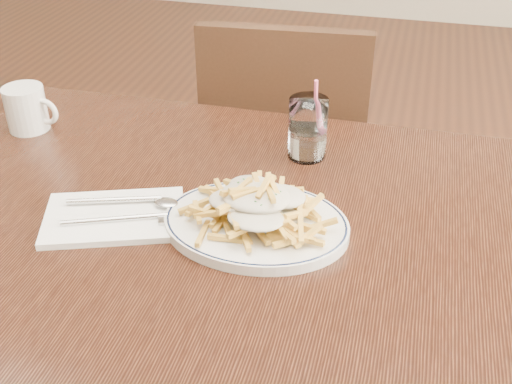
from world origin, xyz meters
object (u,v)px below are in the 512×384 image
(fries_plate, at_px, (256,224))
(chair_far, at_px, (286,155))
(table, at_px, (245,260))
(coffee_mug, at_px, (27,109))
(water_glass, at_px, (308,132))
(loaded_fries, at_px, (256,202))

(fries_plate, bearing_deg, chair_far, 97.87)
(table, distance_m, fries_plate, 0.09)
(coffee_mug, bearing_deg, chair_far, 46.76)
(table, xyz_separation_m, fries_plate, (0.02, -0.02, 0.09))
(water_glass, bearing_deg, table, -103.64)
(water_glass, bearing_deg, chair_far, 106.51)
(table, height_order, loaded_fries, loaded_fries)
(chair_far, distance_m, loaded_fries, 0.75)
(table, xyz_separation_m, coffee_mug, (-0.50, 0.20, 0.12))
(table, bearing_deg, coffee_mug, 158.08)
(fries_plate, distance_m, loaded_fries, 0.04)
(chair_far, xyz_separation_m, fries_plate, (0.09, -0.68, 0.26))
(water_glass, relative_size, coffee_mug, 1.38)
(loaded_fries, bearing_deg, coffee_mug, 157.50)
(fries_plate, relative_size, loaded_fries, 1.40)
(fries_plate, bearing_deg, table, 146.39)
(water_glass, distance_m, coffee_mug, 0.56)
(loaded_fries, xyz_separation_m, coffee_mug, (-0.53, 0.22, -0.01))
(table, height_order, chair_far, chair_far)
(table, relative_size, coffee_mug, 10.54)
(table, height_order, coffee_mug, coffee_mug)
(chair_far, xyz_separation_m, water_glass, (0.13, -0.43, 0.30))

